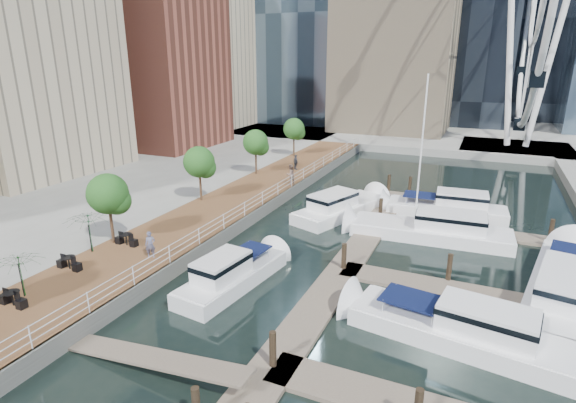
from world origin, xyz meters
The scene contains 17 objects.
ground centered at (0.00, 0.00, 0.00)m, with size 520.00×520.00×0.00m, color black.
boardwalk centered at (-9.00, 15.00, 0.50)m, with size 6.00×60.00×1.00m, color brown.
seawall centered at (-6.00, 15.00, 0.50)m, with size 0.25×60.00×1.00m, color #595954.
land_inland centered at (-36.00, 15.00, 0.50)m, with size 48.00×90.00×1.00m, color gray.
land_far centered at (0.00, 102.00, 0.50)m, with size 200.00×114.00×1.00m, color gray.
pier centered at (14.00, 52.00, 0.50)m, with size 14.00×12.00×1.00m, color gray.
railing centered at (-6.10, 15.00, 1.52)m, with size 0.10×60.00×1.05m, color white, non-canonical shape.
floating_docks centered at (7.97, 9.98, 0.49)m, with size 16.00×34.00×2.60m.
midrise_condos centered at (-33.57, 26.82, 13.42)m, with size 19.00×67.00×28.00m.
street_trees centered at (-11.40, 14.00, 4.29)m, with size 2.60×42.60×4.60m.
cafe_tables centered at (-10.40, -2.00, 1.37)m, with size 2.50×13.70×0.74m.
yacht_foreground centered at (9.88, 3.16, 0.00)m, with size 2.84×10.62×2.15m, color white, non-canonical shape.
pedestrian_near centered at (-7.60, 3.14, 1.82)m, with size 0.60×0.39×1.64m, color #545570.
pedestrian_mid centered at (-6.51, 21.66, 1.97)m, with size 0.94×0.73×1.93m, color #7F6257.
pedestrian_far centered at (-8.36, 27.36, 1.80)m, with size 0.94×0.39×1.60m, color #333640.
moored_yachts centered at (7.14, 13.15, 0.00)m, with size 22.14×35.19×11.50m.
cafe_seating centered at (-10.55, -3.27, 2.23)m, with size 4.85×14.33×2.53m.
Camera 1 is at (9.95, -16.20, 12.44)m, focal length 28.00 mm.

